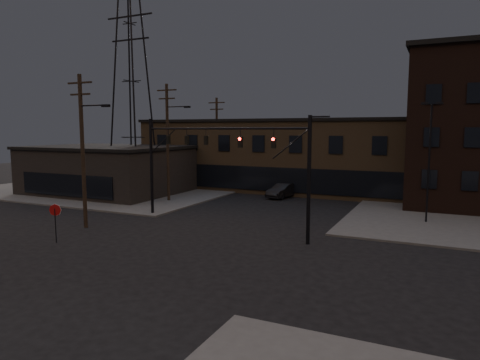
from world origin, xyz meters
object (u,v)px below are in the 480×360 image
Objects in this scene: parked_car_lot_a at (477,202)px; stop_sign at (55,214)px; car_crossing at (283,191)px; traffic_signal_far at (164,156)px; traffic_signal_near at (291,165)px.

stop_sign is at bearing 136.57° from parked_car_lot_a.
car_crossing is at bearing 73.29° from stop_sign.
stop_sign is (-1.28, -9.99, -3.17)m from traffic_signal_far.
traffic_signal_near reaches higher than parked_car_lot_a.
traffic_signal_near is 2.03× the size of parked_car_lot_a.
traffic_signal_far is 10.55m from stop_sign.
parked_car_lot_a is at bearing 13.35° from car_crossing.
traffic_signal_near is 3.23× the size of stop_sign.
traffic_signal_near is 20.95m from parked_car_lot_a.
car_crossing is at bearing 66.71° from traffic_signal_far.
parked_car_lot_a is (23.57, 13.53, -4.19)m from traffic_signal_far.
car_crossing is at bearing 94.26° from parked_car_lot_a.
car_crossing is (5.67, 13.18, -4.27)m from traffic_signal_far.
car_crossing is (6.96, 23.17, -1.10)m from stop_sign.
traffic_signal_far is 14.97m from car_crossing.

